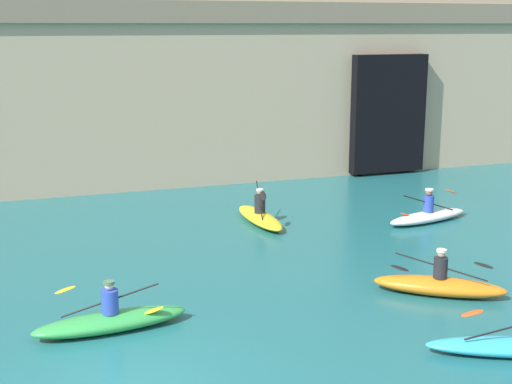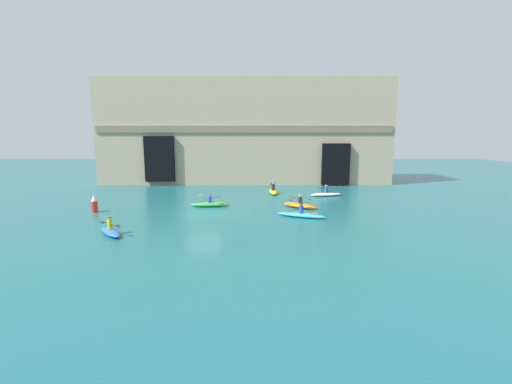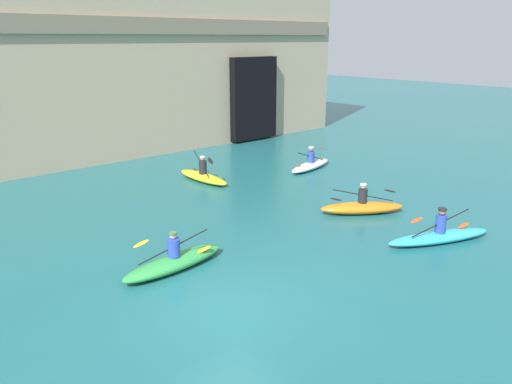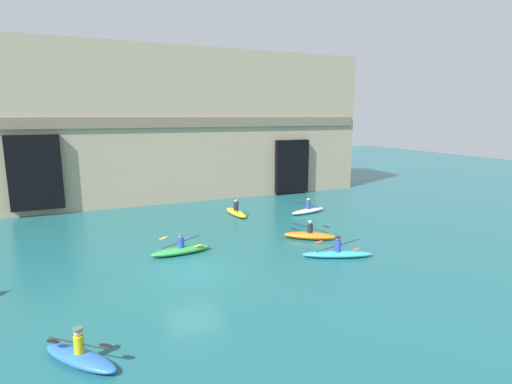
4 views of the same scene
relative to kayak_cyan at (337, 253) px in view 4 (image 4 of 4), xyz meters
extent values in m
plane|color=#1E6066|center=(-7.30, 1.12, -0.21)|extent=(120.00, 120.00, 0.00)
cube|color=tan|center=(-4.67, 19.64, 6.08)|extent=(35.19, 7.12, 12.57)
cube|color=#7C6E59|center=(-4.67, 16.03, 6.39)|extent=(34.49, 0.24, 0.81)
cube|color=black|center=(-14.62, 15.93, 2.94)|extent=(3.45, 0.70, 5.33)
cube|color=black|center=(6.08, 15.93, 2.33)|extent=(3.25, 0.70, 4.84)
ellipsoid|color=#33B2C6|center=(0.00, 0.00, -0.05)|extent=(3.59, 2.03, 0.32)
cylinder|color=#2D47B7|center=(0.00, 0.00, 0.39)|extent=(0.33, 0.33, 0.56)
sphere|color=#9E704C|center=(0.00, 0.00, 0.78)|extent=(0.21, 0.21, 0.21)
cylinder|color=#232328|center=(0.00, 0.00, 0.86)|extent=(0.26, 0.26, 0.06)
cylinder|color=black|center=(0.00, 0.00, 0.42)|extent=(2.16, 0.63, 0.59)
ellipsoid|color=#D84C19|center=(0.96, -0.26, 0.17)|extent=(0.47, 0.29, 0.16)
ellipsoid|color=#D84C19|center=(-0.96, 0.26, 0.67)|extent=(0.47, 0.29, 0.16)
ellipsoid|color=white|center=(3.57, 8.74, -0.04)|extent=(3.22, 1.39, 0.33)
cylinder|color=#2D47B7|center=(3.57, 8.74, 0.39)|extent=(0.33, 0.33, 0.53)
sphere|color=#9E704C|center=(3.57, 8.74, 0.76)|extent=(0.21, 0.21, 0.21)
cylinder|color=silver|center=(3.57, 8.74, 0.84)|extent=(0.26, 0.26, 0.06)
cylinder|color=black|center=(3.57, 8.74, 0.41)|extent=(1.96, 0.18, 0.69)
ellipsoid|color=#D84C19|center=(4.43, 8.80, 0.70)|extent=(0.45, 0.21, 0.19)
ellipsoid|color=#D84C19|center=(2.72, 8.68, 0.12)|extent=(0.45, 0.21, 0.19)
ellipsoid|color=orange|center=(0.32, 3.19, 0.00)|extent=(2.94, 2.36, 0.41)
cylinder|color=#232328|center=(0.32, 3.19, 0.45)|extent=(0.32, 0.32, 0.49)
sphere|color=tan|center=(0.32, 3.19, 0.79)|extent=(0.19, 0.19, 0.19)
cylinder|color=silver|center=(0.32, 3.19, 0.87)|extent=(0.24, 0.24, 0.06)
cylinder|color=black|center=(0.32, 3.19, 0.48)|extent=(1.56, 1.50, 0.42)
ellipsoid|color=black|center=(-0.36, 3.85, 0.31)|extent=(0.44, 0.44, 0.13)
ellipsoid|color=black|center=(1.00, 2.54, 0.65)|extent=(0.44, 0.44, 0.13)
ellipsoid|color=yellow|center=(-1.53, 10.40, -0.04)|extent=(0.92, 3.13, 0.34)
cylinder|color=#232328|center=(-1.53, 10.40, 0.42)|extent=(0.34, 0.34, 0.58)
sphere|color=tan|center=(-1.53, 10.40, 0.80)|extent=(0.18, 0.18, 0.18)
cylinder|color=silver|center=(-1.53, 10.40, 0.87)|extent=(0.23, 0.23, 0.06)
cylinder|color=black|center=(-1.53, 10.40, 0.45)|extent=(0.49, 1.93, 1.02)
ellipsoid|color=black|center=(-1.33, 11.25, 0.01)|extent=(0.27, 0.45, 0.24)
ellipsoid|color=black|center=(-1.73, 9.56, 0.89)|extent=(0.27, 0.45, 0.24)
ellipsoid|color=green|center=(-7.18, 3.73, -0.02)|extent=(3.24, 1.05, 0.38)
cylinder|color=#2D47B7|center=(-7.18, 3.73, 0.42)|extent=(0.35, 0.35, 0.50)
sphere|color=beige|center=(-7.18, 3.73, 0.76)|extent=(0.18, 0.18, 0.18)
cylinder|color=#4C6B4C|center=(-7.18, 3.73, 0.83)|extent=(0.23, 0.23, 0.06)
cylinder|color=black|center=(-7.18, 3.73, 0.45)|extent=(1.96, 0.43, 0.65)
ellipsoid|color=yellow|center=(-6.33, 3.56, 0.18)|extent=(0.46, 0.26, 0.18)
ellipsoid|color=yellow|center=(-8.04, 3.91, 0.72)|extent=(0.46, 0.26, 0.18)
ellipsoid|color=blue|center=(-12.10, -4.36, -0.04)|extent=(2.33, 2.64, 0.34)
cylinder|color=gold|center=(-12.10, -4.36, 0.40)|extent=(0.28, 0.28, 0.54)
sphere|color=beige|center=(-12.10, -4.36, 0.79)|extent=(0.24, 0.24, 0.24)
cylinder|color=#4C6B4C|center=(-12.10, -4.36, 0.89)|extent=(0.30, 0.30, 0.06)
cylinder|color=black|center=(-12.10, -4.36, 0.43)|extent=(1.62, 1.23, 0.16)
ellipsoid|color=black|center=(-11.39, -4.88, 0.48)|extent=(0.46, 0.41, 0.08)
ellipsoid|color=black|center=(-12.80, -3.83, 0.37)|extent=(0.46, 0.41, 0.08)
camera|label=1|loc=(-8.92, -10.10, 5.91)|focal=50.00mm
camera|label=2|loc=(-3.29, -24.31, 5.74)|focal=24.00mm
camera|label=3|loc=(-13.61, -7.06, 5.82)|focal=35.00mm
camera|label=4|loc=(-11.67, -16.04, 6.91)|focal=28.00mm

